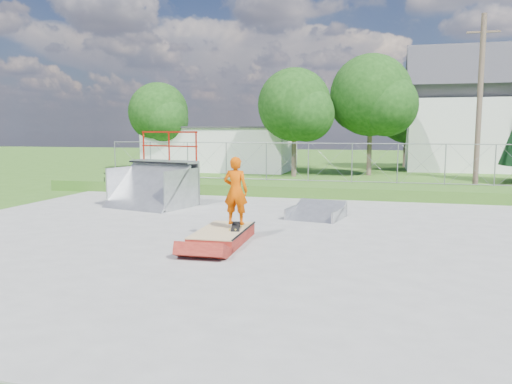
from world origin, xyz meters
TOP-DOWN VIEW (x-y plane):
  - ground at (0.00, 0.00)m, footprint 120.00×120.00m
  - concrete_pad at (0.00, 0.00)m, footprint 20.00×16.00m
  - grass_berm at (0.00, 9.50)m, footprint 24.00×3.00m
  - grind_box at (-0.57, -0.56)m, footprint 1.24×2.45m
  - quarter_pipe at (-5.07, 4.48)m, footprint 3.36×3.05m
  - flat_bank_ramp at (1.31, 3.52)m, footprint 1.90×1.99m
  - skateboard at (-0.27, -0.36)m, footprint 0.40×0.82m
  - skater at (-0.27, -0.36)m, footprint 0.64×0.43m
  - concrete_stairs at (-8.50, 8.70)m, footprint 1.50×1.60m
  - chain_link_fence at (0.00, 10.50)m, footprint 20.00×0.06m
  - utility_building_flat at (-8.00, 22.00)m, footprint 10.00×6.00m
  - gable_house at (9.00, 26.00)m, footprint 8.40×6.08m
  - utility_pole at (7.50, 12.00)m, footprint 0.24×0.24m
  - tree_left_near at (-1.75, 17.83)m, footprint 4.76×4.48m
  - tree_center at (2.78, 19.81)m, footprint 5.44×5.12m
  - tree_left_far at (-11.77, 19.85)m, footprint 4.42×4.16m
  - tree_back_mid at (5.21, 27.86)m, footprint 4.08×3.84m

SIDE VIEW (x-z plane):
  - ground at x=0.00m, z-range 0.00..0.00m
  - concrete_pad at x=0.00m, z-range 0.00..0.04m
  - grind_box at x=-0.57m, z-range 0.00..0.36m
  - flat_bank_ramp at x=1.31m, z-range 0.00..0.50m
  - grass_berm at x=0.00m, z-range 0.00..0.50m
  - concrete_stairs at x=-8.50m, z-range 0.00..0.80m
  - skateboard at x=-0.27m, z-range 0.34..0.47m
  - skater at x=-0.27m, z-range 0.40..2.15m
  - chain_link_fence at x=0.00m, z-range 0.50..2.30m
  - quarter_pipe at x=-5.07m, z-range 0.00..2.83m
  - utility_building_flat at x=-8.00m, z-range 0.00..3.00m
  - tree_back_mid at x=5.21m, z-range 0.78..6.48m
  - gable_house at x=9.00m, z-range -0.63..8.31m
  - tree_left_far at x=-11.77m, z-range 0.85..7.02m
  - utility_pole at x=7.50m, z-range 0.00..8.00m
  - tree_left_near at x=-1.75m, z-range 0.91..7.56m
  - tree_center at x=2.78m, z-range 1.05..8.65m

